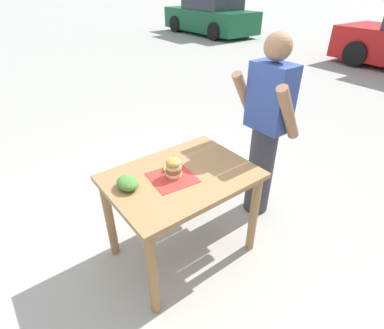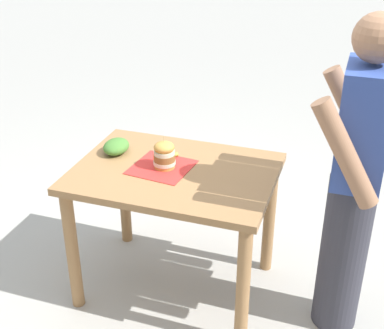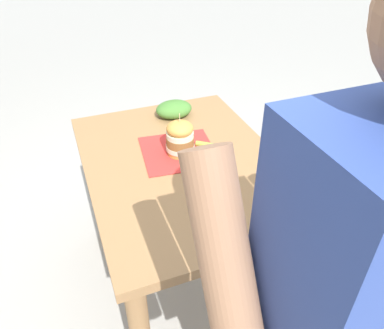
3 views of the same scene
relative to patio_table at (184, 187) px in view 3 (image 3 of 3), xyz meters
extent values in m
plane|color=#ADAAA3|center=(0.00, 0.00, -0.65)|extent=(80.00, 80.00, 0.00)
cube|color=#9E7247|center=(0.00, 0.00, 0.12)|extent=(0.79, 1.08, 0.04)
cylinder|color=#9E7247|center=(-0.34, -0.48, -0.28)|extent=(0.07, 0.07, 0.75)
cylinder|color=#9E7247|center=(0.34, -0.48, -0.28)|extent=(0.07, 0.07, 0.75)
cylinder|color=#9E7247|center=(-0.34, 0.48, -0.28)|extent=(0.07, 0.07, 0.75)
cube|color=red|center=(-0.01, -0.08, 0.14)|extent=(0.34, 0.34, 0.00)
cylinder|color=gold|center=(-0.01, -0.06, 0.15)|extent=(0.11, 0.11, 0.02)
cylinder|color=beige|center=(-0.01, -0.06, 0.17)|extent=(0.12, 0.12, 0.02)
cylinder|color=brown|center=(-0.01, -0.06, 0.20)|extent=(0.12, 0.12, 0.04)
cylinder|color=beige|center=(-0.01, -0.06, 0.23)|extent=(0.11, 0.11, 0.02)
ellipsoid|color=gold|center=(-0.01, -0.06, 0.26)|extent=(0.11, 0.11, 0.06)
cylinder|color=#D1B77F|center=(-0.01, -0.06, 0.30)|extent=(0.00, 0.00, 0.05)
cylinder|color=#8EA83D|center=(-0.12, -0.06, 0.15)|extent=(0.08, 0.07, 0.02)
ellipsoid|color=#477F33|center=(-0.09, -0.39, 0.18)|extent=(0.18, 0.14, 0.08)
cube|color=#334C9E|center=(-0.01, 0.93, 0.53)|extent=(0.36, 0.22, 0.56)
cylinder|color=#9E7051|center=(0.22, 0.87, 0.48)|extent=(0.09, 0.34, 0.50)
camera|label=1|loc=(1.50, -1.05, 1.37)|focal=28.00mm
camera|label=2|loc=(2.37, 0.90, 1.50)|focal=50.00mm
camera|label=3|loc=(0.42, 1.20, 1.03)|focal=35.00mm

